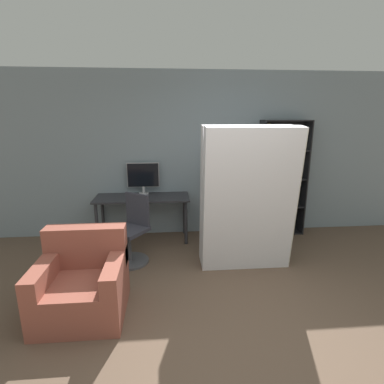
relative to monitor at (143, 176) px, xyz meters
The scene contains 9 objects.
ground_plane 3.04m from the monitor, 71.19° to the right, with size 16.00×16.00×0.00m, color brown.
wall_back 0.98m from the monitor, ahead, with size 8.00×0.06×2.70m.
desk 0.43m from the monitor, 94.77° to the right, with size 1.49×0.57×0.74m.
monitor is the anchor object (origin of this frame).
office_chair 1.13m from the monitor, 97.46° to the right, with size 0.61×0.61×0.95m.
bookshelf 2.22m from the monitor, ahead, with size 0.78×0.32×1.93m.
mattress_near 1.93m from the monitor, 42.36° to the right, with size 1.18×0.41×1.89m.
mattress_far 1.77m from the monitor, 36.26° to the right, with size 1.18×0.33×1.89m.
armchair 2.19m from the monitor, 104.00° to the right, with size 0.85×0.80×0.85m.
Camera 1 is at (-0.54, -2.14, 2.00)m, focal length 28.00 mm.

